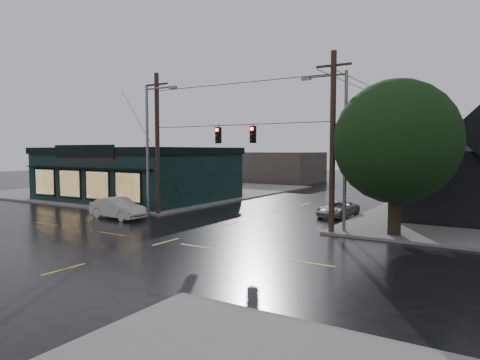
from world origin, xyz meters
The scene contains 15 objects.
ground_plane centered at (0.00, 0.00, 0.00)m, with size 160.00×160.00×0.00m, color black.
sidewalk_nw centered at (-20.00, 20.00, 0.07)m, with size 28.00×28.00×0.15m, color slate.
pizza_shop centered at (-15.00, 12.94, 2.56)m, with size 16.30×12.34×4.90m.
corner_tree centered at (9.72, 7.37, 5.15)m, with size 6.64×6.64×8.34m.
utility_pole_nw centered at (-6.50, 6.50, 0.00)m, with size 2.00×0.32×10.15m, color black, non-canonical shape.
utility_pole_ne centered at (6.50, 6.50, 0.00)m, with size 2.00×0.32×10.15m, color black, non-canonical shape.
utility_pole_far_a centered at (6.50, 28.00, 0.00)m, with size 2.00×0.32×9.65m, color black, non-canonical shape.
utility_pole_far_b centered at (6.50, 48.00, 0.00)m, with size 2.00×0.32×9.15m, color black, non-canonical shape.
utility_pole_far_c centered at (6.50, 68.00, 0.00)m, with size 2.00×0.32×9.15m, color black, non-canonical shape.
span_signal_assembly centered at (0.10, 6.50, 5.70)m, with size 13.00×0.48×1.23m.
streetlight_nw centered at (-6.80, 5.80, 0.00)m, with size 5.40×0.30×9.15m, color slate, non-canonical shape.
streetlight_ne centered at (7.00, 7.20, 0.00)m, with size 5.40×0.30×9.15m, color slate, non-canonical shape.
bg_building_west centered at (-14.00, 40.00, 2.20)m, with size 12.00×10.00×4.40m, color #3F352E.
sedan_cream centered at (-7.86, 3.94, 0.73)m, with size 1.54×4.43×1.46m, color #BDB7A6.
suv_silver centered at (4.74, 12.72, 0.55)m, with size 1.82×3.96×1.10m, color gray.
Camera 1 is at (14.65, -16.44, 4.71)m, focal length 32.00 mm.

